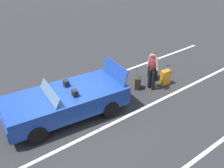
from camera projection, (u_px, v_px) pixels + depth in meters
The scene contains 8 objects.
ground_plane at pixel (67, 115), 9.00m from camera, with size 80.00×80.00×0.00m, color #28282B.
lot_line_near at pixel (50, 98), 9.94m from camera, with size 18.00×0.12×0.01m, color silver.
lot_line_mid at pixel (88, 135), 8.09m from camera, with size 18.00×0.12×0.01m, color silver.
convertible_car at pixel (60, 103), 8.62m from camera, with size 4.31×2.22×1.53m.
suitcase_large_black at pixel (153, 71), 11.10m from camera, with size 0.47×0.56×1.07m.
suitcase_medium_bright at pixel (165, 77), 10.74m from camera, with size 0.42×0.28×0.89m.
suitcase_small_carryon at pixel (138, 83), 10.45m from camera, with size 0.39×0.38×0.88m.
traveler_person at pixel (153, 68), 10.11m from camera, with size 0.22×0.60×1.65m.
Camera 1 is at (3.17, 6.68, 5.48)m, focal length 41.16 mm.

